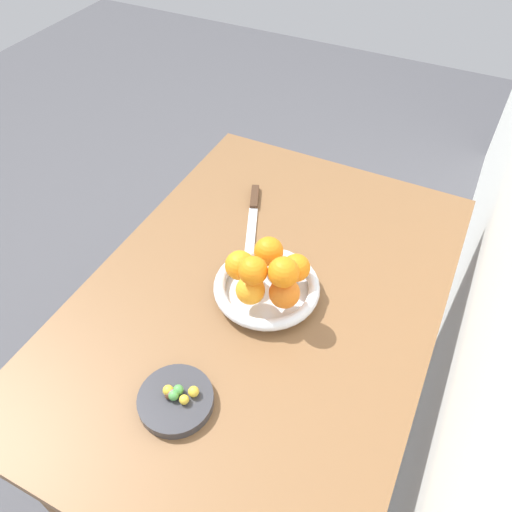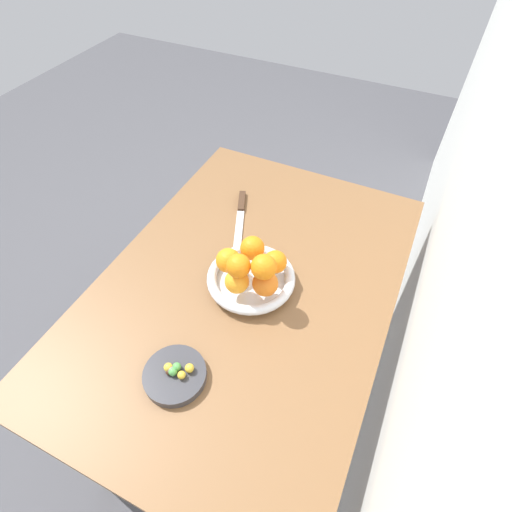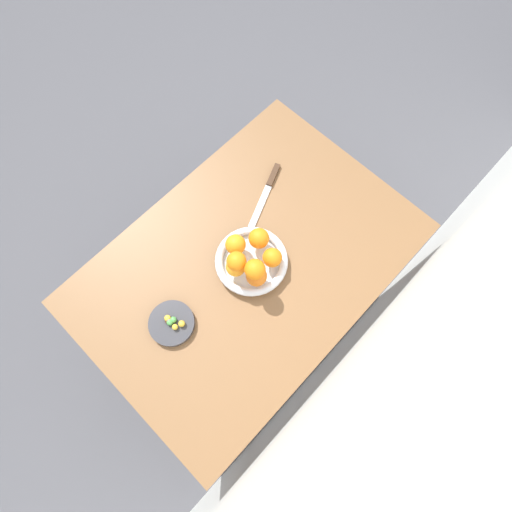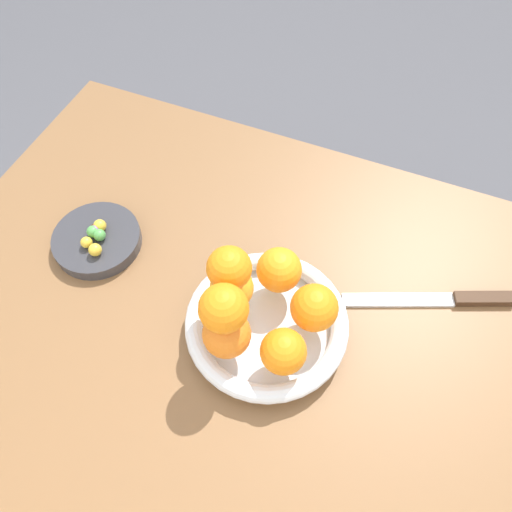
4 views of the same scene
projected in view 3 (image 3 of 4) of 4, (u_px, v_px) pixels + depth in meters
name	position (u px, v px, depth m)	size (l,w,h in m)	color
ground_plane	(251.00, 309.00, 2.01)	(6.00, 6.00, 0.00)	#4C4C51
wall_back	(421.00, 339.00, 0.72)	(4.00, 0.05, 2.50)	silver
dining_table	(248.00, 270.00, 1.39)	(1.10, 0.76, 0.74)	brown
fruit_bowl	(251.00, 261.00, 1.29)	(0.24, 0.24, 0.04)	silver
candy_dish	(172.00, 323.00, 1.23)	(0.14, 0.14, 0.02)	#333338
orange_0	(272.00, 258.00, 1.24)	(0.06, 0.06, 0.06)	orange
orange_1	(259.00, 238.00, 1.26)	(0.07, 0.07, 0.07)	orange
orange_2	(236.00, 244.00, 1.25)	(0.07, 0.07, 0.07)	orange
orange_3	(235.00, 266.00, 1.23)	(0.06, 0.06, 0.06)	orange
orange_4	(257.00, 276.00, 1.22)	(0.07, 0.07, 0.07)	orange
orange_5	(236.00, 261.00, 1.17)	(0.06, 0.06, 0.06)	orange
orange_6	(255.00, 269.00, 1.16)	(0.06, 0.06, 0.06)	orange
candy_ball_0	(170.00, 322.00, 1.21)	(0.02, 0.02, 0.02)	#4C9947
candy_ball_1	(173.00, 320.00, 1.21)	(0.02, 0.02, 0.02)	#4C9947
candy_ball_2	(169.00, 321.00, 1.21)	(0.02, 0.02, 0.02)	#8C4C99
candy_ball_3	(168.00, 318.00, 1.22)	(0.02, 0.02, 0.02)	gold
candy_ball_4	(182.00, 324.00, 1.21)	(0.02, 0.02, 0.02)	gold
candy_ball_5	(167.00, 321.00, 1.22)	(0.01, 0.01, 0.01)	#472819
candy_ball_6	(175.00, 327.00, 1.21)	(0.02, 0.02, 0.02)	gold
knife	(267.00, 190.00, 1.39)	(0.25, 0.12, 0.01)	#3F2819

